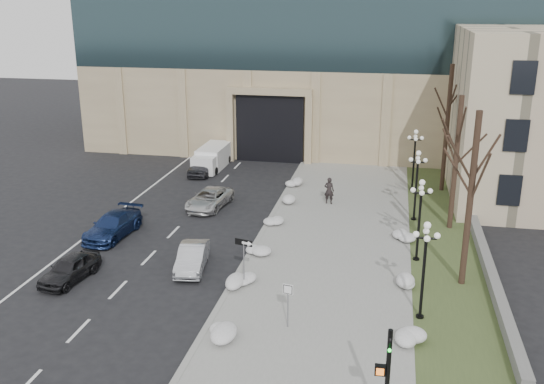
{
  "coord_description": "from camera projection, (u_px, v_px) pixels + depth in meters",
  "views": [
    {
      "loc": [
        6.51,
        -19.39,
        14.05
      ],
      "look_at": [
        0.08,
        12.62,
        3.5
      ],
      "focal_mm": 40.0,
      "sensor_mm": 36.0,
      "label": 1
    }
  ],
  "objects": [
    {
      "name": "sidewalk",
      "position": [
        333.0,
        243.0,
        36.02
      ],
      "size": [
        9.0,
        40.0,
        0.12
      ],
      "primitive_type": "cube",
      "color": "gray",
      "rests_on": "ground"
    },
    {
      "name": "one_way_sign",
      "position": [
        246.0,
        249.0,
        29.88
      ],
      "size": [
        0.98,
        0.42,
        2.65
      ],
      "rotation": [
        0.0,
        0.0,
        -0.25
      ],
      "color": "slate",
      "rests_on": "ground"
    },
    {
      "name": "pedestrian",
      "position": [
        329.0,
        191.0,
        42.51
      ],
      "size": [
        0.75,
        0.54,
        1.91
      ],
      "primitive_type": "imported",
      "rotation": [
        0.0,
        0.0,
        3.03
      ],
      "color": "black",
      "rests_on": "sidewalk"
    },
    {
      "name": "lamppost_a",
      "position": [
        425.0,
        258.0,
        26.73
      ],
      "size": [
        1.18,
        1.18,
        4.76
      ],
      "color": "black",
      "rests_on": "ground"
    },
    {
      "name": "ground",
      "position": [
        206.0,
        374.0,
        23.63
      ],
      "size": [
        160.0,
        160.0,
        0.0
      ],
      "primitive_type": "plane",
      "color": "black",
      "rests_on": "ground"
    },
    {
      "name": "snow_clump_e",
      "position": [
        270.0,
        224.0,
        38.48
      ],
      "size": [
        1.1,
        1.6,
        0.36
      ],
      "primitive_type": "ellipsoid",
      "color": "silver",
      "rests_on": "sidewalk"
    },
    {
      "name": "car_e",
      "position": [
        202.0,
        165.0,
        50.17
      ],
      "size": [
        2.03,
        4.4,
        1.46
      ],
      "primitive_type": "imported",
      "rotation": [
        0.0,
        0.0,
        0.07
      ],
      "color": "#313137",
      "rests_on": "ground"
    },
    {
      "name": "box_truck",
      "position": [
        212.0,
        158.0,
        51.89
      ],
      "size": [
        2.1,
        5.74,
        1.81
      ],
      "rotation": [
        0.0,
        0.0,
        -0.01
      ],
      "color": "silver",
      "rests_on": "ground"
    },
    {
      "name": "tree_far",
      "position": [
        448.0,
        111.0,
        44.03
      ],
      "size": [
        3.2,
        3.2,
        9.5
      ],
      "color": "black",
      "rests_on": "ground"
    },
    {
      "name": "snow_clump_j",
      "position": [
        403.0,
        236.0,
        36.49
      ],
      "size": [
        1.1,
        1.6,
        0.36
      ],
      "primitive_type": "ellipsoid",
      "color": "silver",
      "rests_on": "sidewalk"
    },
    {
      "name": "snow_clump_g",
      "position": [
        294.0,
        184.0,
        46.66
      ],
      "size": [
        1.1,
        1.6,
        0.36
      ],
      "primitive_type": "ellipsoid",
      "color": "silver",
      "rests_on": "sidewalk"
    },
    {
      "name": "car_c",
      "position": [
        113.0,
        225.0,
        37.03
      ],
      "size": [
        2.42,
        5.06,
        1.42
      ],
      "primitive_type": "imported",
      "rotation": [
        0.0,
        0.0,
        -0.09
      ],
      "color": "navy",
      "rests_on": "ground"
    },
    {
      "name": "car_d",
      "position": [
        209.0,
        199.0,
        42.14
      ],
      "size": [
        2.71,
        4.89,
        1.3
      ],
      "primitive_type": "imported",
      "rotation": [
        0.0,
        0.0,
        -0.12
      ],
      "color": "silver",
      "rests_on": "ground"
    },
    {
      "name": "car_a",
      "position": [
        70.0,
        268.0,
        31.3
      ],
      "size": [
        2.11,
        4.06,
        1.32
      ],
      "primitive_type": "imported",
      "rotation": [
        0.0,
        0.0,
        -0.15
      ],
      "color": "black",
      "rests_on": "ground"
    },
    {
      "name": "snow_clump_d",
      "position": [
        260.0,
        249.0,
        34.64
      ],
      "size": [
        1.1,
        1.6,
        0.36
      ],
      "primitive_type": "ellipsoid",
      "color": "silver",
      "rests_on": "sidewalk"
    },
    {
      "name": "grass_strip",
      "position": [
        446.0,
        252.0,
        34.8
      ],
      "size": [
        4.0,
        40.0,
        0.1
      ],
      "primitive_type": "cube",
      "color": "#3B4A25",
      "rests_on": "ground"
    },
    {
      "name": "car_b",
      "position": [
        192.0,
        258.0,
        32.61
      ],
      "size": [
        2.0,
        4.16,
        1.31
      ],
      "primitive_type": "imported",
      "rotation": [
        0.0,
        0.0,
        0.16
      ],
      "color": "#B7B9BF",
      "rests_on": "ground"
    },
    {
      "name": "tree_near",
      "position": [
        473.0,
        176.0,
        29.2
      ],
      "size": [
        3.2,
        3.2,
        9.0
      ],
      "color": "black",
      "rests_on": "ground"
    },
    {
      "name": "tree_mid",
      "position": [
        457.0,
        144.0,
        36.76
      ],
      "size": [
        3.2,
        3.2,
        8.5
      ],
      "color": "black",
      "rests_on": "ground"
    },
    {
      "name": "snow_clump_f",
      "position": [
        285.0,
        199.0,
        43.12
      ],
      "size": [
        1.1,
        1.6,
        0.36
      ],
      "primitive_type": "ellipsoid",
      "color": "silver",
      "rests_on": "sidewalk"
    },
    {
      "name": "lamppost_d",
      "position": [
        415.0,
        152.0,
        44.92
      ],
      "size": [
        1.18,
        1.18,
        4.76
      ],
      "color": "black",
      "rests_on": "ground"
    },
    {
      "name": "lamppost_b",
      "position": [
        420.0,
        209.0,
        32.79
      ],
      "size": [
        1.18,
        1.18,
        4.76
      ],
      "color": "black",
      "rests_on": "ground"
    },
    {
      "name": "snow_clump_c",
      "position": [
        239.0,
        282.0,
        30.65
      ],
      "size": [
        1.1,
        1.6,
        0.36
      ],
      "primitive_type": "ellipsoid",
      "color": "silver",
      "rests_on": "sidewalk"
    },
    {
      "name": "keep_sign",
      "position": [
        288.0,
        297.0,
        26.34
      ],
      "size": [
        0.47,
        0.13,
        2.2
      ],
      "rotation": [
        0.0,
        0.0,
        -0.18
      ],
      "color": "slate",
      "rests_on": "ground"
    },
    {
      "name": "curb",
      "position": [
        259.0,
        238.0,
        36.86
      ],
      "size": [
        0.3,
        40.0,
        0.14
      ],
      "primitive_type": "cube",
      "color": "gray",
      "rests_on": "ground"
    },
    {
      "name": "snow_clump_i",
      "position": [
        407.0,
        280.0,
        30.78
      ],
      "size": [
        1.1,
        1.6,
        0.36
      ],
      "primitive_type": "ellipsoid",
      "color": "silver",
      "rests_on": "sidewalk"
    },
    {
      "name": "lamppost_c",
      "position": [
        417.0,
        176.0,
        38.85
      ],
      "size": [
        1.18,
        1.18,
        4.76
      ],
      "color": "black",
      "rests_on": "ground"
    },
    {
      "name": "snow_clump_h",
      "position": [
        411.0,
        342.0,
        25.3
      ],
      "size": [
        1.1,
        1.6,
        0.36
      ],
      "primitive_type": "ellipsoid",
      "color": "silver",
      "rests_on": "sidewalk"
    },
    {
      "name": "traffic_signal",
      "position": [
        386.0,
        384.0,
        19.76
      ],
      "size": [
        0.68,
        0.91,
        4.02
      ],
      "rotation": [
        0.0,
        0.0,
        0.03
      ],
      "color": "black",
      "rests_on": "ground"
    },
    {
      "name": "snow_clump_b",
      "position": [
        215.0,
        334.0,
        25.91
      ],
      "size": [
        1.1,
        1.6,
        0.36
      ],
      "primitive_type": "ellipsoid",
      "color": "silver",
      "rests_on": "sidewalk"
    },
    {
      "name": "stone_wall",
      "position": [
        478.0,
        237.0,
        36.2
      ],
      "size": [
        0.5,
        30.0,
        0.7
      ],
      "primitive_type": "cube",
      "color": "slate",
      "rests_on": "ground"
    }
  ]
}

